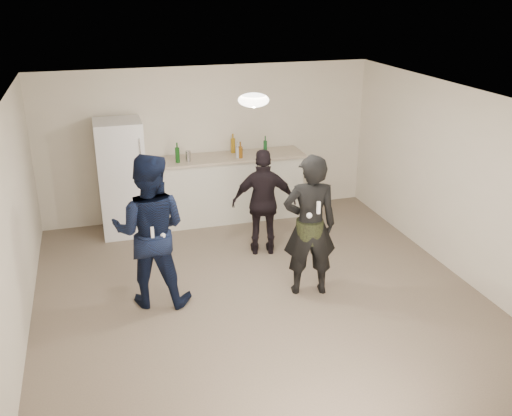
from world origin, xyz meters
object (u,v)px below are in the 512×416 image
object	(u,v)px
counter	(223,189)
spectator	(264,203)
shaker	(188,156)
woman	(310,226)
fridge	(122,178)
man	(150,231)

from	to	relation	value
counter	spectator	bearing A→B (deg)	-79.13
shaker	spectator	distance (m)	1.61
counter	woman	distance (m)	2.73
shaker	woman	xyz separation A→B (m)	(1.05, -2.56, -0.26)
fridge	spectator	size ratio (longest dim) A/B	1.15
spectator	woman	bearing A→B (deg)	112.36
counter	spectator	world-z (taller)	spectator
shaker	man	world-z (taller)	man
fridge	shaker	size ratio (longest dim) A/B	10.59
fridge	man	world-z (taller)	man
fridge	man	xyz separation A→B (m)	(0.17, -2.28, 0.05)
shaker	spectator	bearing A→B (deg)	-57.17
counter	fridge	size ratio (longest dim) A/B	1.44
fridge	counter	bearing A→B (deg)	2.48
man	spectator	size ratio (longest dim) A/B	1.22
shaker	woman	bearing A→B (deg)	-67.76
counter	fridge	distance (m)	1.66
man	spectator	xyz separation A→B (m)	(1.72, 0.94, -0.17)
shaker	counter	bearing A→B (deg)	9.45
shaker	woman	size ratio (longest dim) A/B	0.09
man	woman	xyz separation A→B (m)	(1.92, -0.31, -0.04)
spectator	fridge	bearing A→B (deg)	-22.12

